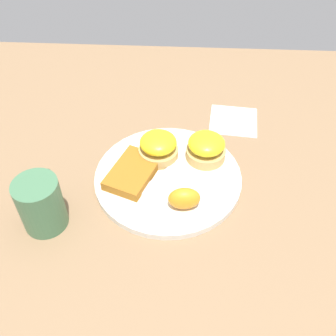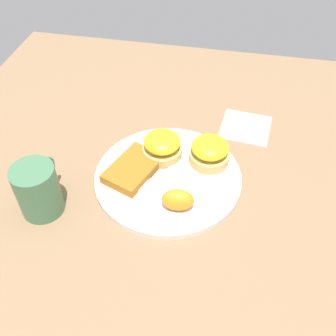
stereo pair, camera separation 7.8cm
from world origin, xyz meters
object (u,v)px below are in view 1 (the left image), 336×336
(fork, at_px, (183,158))
(cup, at_px, (41,204))
(sandwich_benedict_right, at_px, (158,147))
(sandwich_benedict_left, at_px, (206,148))
(orange_wedge, at_px, (184,198))
(hashbrown_patty, at_px, (133,172))

(fork, distance_m, cup, 0.30)
(fork, bearing_deg, cup, 124.05)
(sandwich_benedict_right, relative_size, fork, 0.42)
(sandwich_benedict_left, relative_size, orange_wedge, 1.38)
(sandwich_benedict_right, height_order, fork, sandwich_benedict_right)
(hashbrown_patty, bearing_deg, fork, -61.26)
(sandwich_benedict_left, relative_size, fork, 0.42)
(hashbrown_patty, relative_size, fork, 0.60)
(sandwich_benedict_right, height_order, hashbrown_patty, sandwich_benedict_right)
(sandwich_benedict_left, height_order, sandwich_benedict_right, same)
(orange_wedge, height_order, cup, cup)
(hashbrown_patty, distance_m, orange_wedge, 0.13)
(sandwich_benedict_left, xyz_separation_m, orange_wedge, (-0.13, 0.04, -0.00))
(orange_wedge, relative_size, cup, 0.54)
(orange_wedge, xyz_separation_m, cup, (-0.04, 0.25, 0.02))
(sandwich_benedict_left, distance_m, sandwich_benedict_right, 0.10)
(sandwich_benedict_left, distance_m, hashbrown_patty, 0.16)
(sandwich_benedict_left, bearing_deg, orange_wedge, 162.91)
(sandwich_benedict_left, xyz_separation_m, sandwich_benedict_right, (-0.00, 0.10, 0.00))
(sandwich_benedict_left, bearing_deg, fork, 99.70)
(fork, xyz_separation_m, cup, (-0.17, 0.25, 0.04))
(sandwich_benedict_left, xyz_separation_m, fork, (-0.01, 0.05, -0.02))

